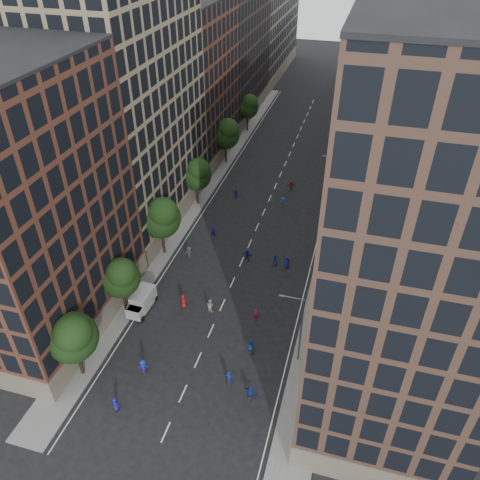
{
  "coord_description": "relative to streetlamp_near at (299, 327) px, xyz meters",
  "views": [
    {
      "loc": [
        13.66,
        -22.41,
        40.91
      ],
      "look_at": [
        -0.88,
        29.32,
        2.0
      ],
      "focal_mm": 35.0,
      "sensor_mm": 36.0,
      "label": 1
    }
  ],
  "objects": [
    {
      "name": "skater_5",
      "position": [
        -3.57,
        -6.12,
        -4.39
      ],
      "size": [
        1.52,
        0.79,
        1.56
      ],
      "primitive_type": "imported",
      "rotation": [
        0.0,
        0.0,
        2.9
      ],
      "color": "#1635B7",
      "rests_on": "ground"
    },
    {
      "name": "bldg_left_b",
      "position": [
        -29.37,
        23.0,
        11.83
      ],
      "size": [
        14.0,
        26.0,
        34.0
      ],
      "primitive_type": "cube",
      "color": "#8B7A5B",
      "rests_on": "ground"
    },
    {
      "name": "skater_2",
      "position": [
        -5.05,
        -0.37,
        -4.22
      ],
      "size": [
        1.13,
        1.04,
        1.89
      ],
      "primitive_type": "imported",
      "rotation": [
        0.0,
        0.0,
        2.71
      ],
      "color": "#13409B",
      "rests_on": "ground"
    },
    {
      "name": "sidewalk_left",
      "position": [
        -22.37,
        35.5,
        -5.09
      ],
      "size": [
        4.0,
        105.0,
        0.15
      ],
      "primitive_type": "cube",
      "color": "slate",
      "rests_on": "ground"
    },
    {
      "name": "skater_3",
      "position": [
        -15.35,
        -6.09,
        -4.26
      ],
      "size": [
        1.34,
        1.1,
        1.81
      ],
      "primitive_type": "imported",
      "rotation": [
        0.0,
        0.0,
        3.57
      ],
      "color": "#1527B1",
      "rests_on": "ground"
    },
    {
      "name": "skater_11",
      "position": [
        -9.73,
        15.58,
        -4.3
      ],
      "size": [
        1.69,
        0.94,
        1.74
      ],
      "primitive_type": "imported",
      "rotation": [
        0.0,
        0.0,
        2.86
      ],
      "color": "#142BA3",
      "rests_on": "ground"
    },
    {
      "name": "skater_6",
      "position": [
        -14.85,
        4.34,
        -4.2
      ],
      "size": [
        0.99,
        0.68,
        1.93
      ],
      "primitive_type": "imported",
      "rotation": [
        0.0,
        0.0,
        3.07
      ],
      "color": "maroon",
      "rests_on": "ground"
    },
    {
      "name": "skater_8",
      "position": [
        -11.48,
        4.61,
        -4.27
      ],
      "size": [
        1.06,
        0.96,
        1.79
      ],
      "primitive_type": "imported",
      "rotation": [
        0.0,
        0.0,
        2.76
      ],
      "color": "silver",
      "rests_on": "ground"
    },
    {
      "name": "skater_17",
      "position": [
        -7.48,
        36.71,
        -4.33
      ],
      "size": [
        1.63,
        1.07,
        1.68
      ],
      "primitive_type": "imported",
      "rotation": [
        0.0,
        0.0,
        3.55
      ],
      "color": "maroon",
      "rests_on": "ground"
    },
    {
      "name": "bldg_right_a",
      "position": [
        8.63,
        3.0,
        12.83
      ],
      "size": [
        14.0,
        30.0,
        36.0
      ],
      "primitive_type": "cube",
      "color": "#4A3328",
      "rests_on": "ground"
    },
    {
      "name": "tree_left_4",
      "position": [
        -21.37,
        43.84,
        0.93
      ],
      "size": [
        5.4,
        5.4,
        9.08
      ],
      "color": "black",
      "rests_on": "ground"
    },
    {
      "name": "streetlamp_near",
      "position": [
        0.0,
        0.0,
        0.0
      ],
      "size": [
        2.64,
        0.22,
        9.06
      ],
      "color": "#595B60",
      "rests_on": "ground"
    },
    {
      "name": "skater_13",
      "position": [
        -16.12,
        19.79,
        -4.26
      ],
      "size": [
        0.76,
        0.61,
        1.82
      ],
      "primitive_type": "imported",
      "rotation": [
        0.0,
        0.0,
        3.43
      ],
      "color": "#121E93",
      "rests_on": "ground"
    },
    {
      "name": "tree_left_2",
      "position": [
        -21.36,
        13.83,
        1.19
      ],
      "size": [
        5.6,
        5.6,
        9.45
      ],
      "color": "black",
      "rests_on": "ground"
    },
    {
      "name": "skater_9",
      "position": [
        -17.69,
        13.77,
        -4.2
      ],
      "size": [
        1.41,
        1.07,
        1.93
      ],
      "primitive_type": "imported",
      "rotation": [
        0.0,
        0.0,
        3.46
      ],
      "color": "#38393D",
      "rests_on": "ground"
    },
    {
      "name": "bldg_left_a",
      "position": [
        -29.37,
        -1.0,
        9.83
      ],
      "size": [
        14.0,
        22.0,
        30.0
      ],
      "primitive_type": "cube",
      "color": "#572F21",
      "rests_on": "ground"
    },
    {
      "name": "streetlamp_far",
      "position": [
        0.0,
        33.0,
        0.0
      ],
      "size": [
        2.64,
        0.22,
        9.06
      ],
      "color": "#595B60",
      "rests_on": "ground"
    },
    {
      "name": "tree_right_a",
      "position": [
        1.02,
        35.85,
        0.46
      ],
      "size": [
        5.0,
        5.0,
        8.39
      ],
      "color": "black",
      "rests_on": "ground"
    },
    {
      "name": "tree_left_1",
      "position": [
        -21.39,
        1.86,
        0.38
      ],
      "size": [
        4.8,
        4.8,
        8.21
      ],
      "color": "black",
      "rests_on": "ground"
    },
    {
      "name": "sidewalk_right",
      "position": [
        1.63,
        35.5,
        -5.09
      ],
      "size": [
        4.0,
        105.0,
        0.15
      ],
      "primitive_type": "cube",
      "color": "slate",
      "rests_on": "ground"
    },
    {
      "name": "bldg_right_c",
      "position": [
        8.63,
        59.0,
        12.33
      ],
      "size": [
        14.0,
        26.0,
        35.0
      ],
      "primitive_type": "cube",
      "color": "#8B7A5B",
      "rests_on": "ground"
    },
    {
      "name": "tree_left_5",
      "position": [
        -21.39,
        59.86,
        0.51
      ],
      "size": [
        4.8,
        4.8,
        8.33
      ],
      "color": "black",
      "rests_on": "ground"
    },
    {
      "name": "bldg_right_b",
      "position": [
        8.63,
        32.0,
        11.33
      ],
      "size": [
        14.0,
        28.0,
        33.0
      ],
      "primitive_type": "cube",
      "color": "#6D675A",
      "rests_on": "ground"
    },
    {
      "name": "skater_4",
      "position": [
        -18.87,
        3.8,
        -4.41
      ],
      "size": [
        0.95,
        0.59,
        1.52
      ],
      "primitive_type": "imported",
      "rotation": [
        0.0,
        0.0,
        2.88
      ],
      "color": "#1552AE",
      "rests_on": "ground"
    },
    {
      "name": "bldg_right_d",
      "position": [
        8.63,
        92.0,
        9.83
      ],
      "size": [
        14.0,
        40.0,
        30.0
      ],
      "primitive_type": "cube",
      "color": "#4A3328",
      "rests_on": "ground"
    },
    {
      "name": "skater_0",
      "position": [
        -16.06,
        -11.0,
        -4.39
      ],
      "size": [
        0.88,
        0.71,
        1.56
      ],
      "primitive_type": "imported",
      "rotation": [
        0.0,
        0.0,
        2.83
      ],
      "color": "#1A15B2",
      "rests_on": "ground"
    },
    {
      "name": "bldg_left_c",
      "position": [
        -29.37,
        46.0,
        8.83
      ],
      "size": [
        14.0,
        20.0,
        28.0
      ],
      "primitive_type": "cube",
      "color": "#572F21",
      "rests_on": "ground"
    },
    {
      "name": "bldg_left_d",
      "position": [
        -29.37,
        70.0,
        10.83
      ],
      "size": [
        14.0,
        28.0,
        32.0
      ],
      "primitive_type": "cube",
      "color": "#312520",
      "rests_on": "ground"
    },
    {
      "name": "ground",
      "position": [
        -10.37,
        28.0,
        -5.17
      ],
      "size": [
        240.0,
        240.0,
        0.0
      ],
      "primitive_type": "plane",
      "color": "black",
      "rests_on": "ground"
    },
    {
      "name": "skater_14",
      "position": [
        -5.77,
        15.5,
        -4.31
      ],
      "size": [
        0.88,
        0.71,
        1.71
      ],
      "primitive_type": "imported",
      "rotation": [
        0.0,
        0.0,
        3.22
      ],
      "color": "#1632B4",
      "rests_on": "ground"
    },
    {
      "name": "skater_12",
      "position": [
        -4.08,
        15.6,
        -4.34
      ],
      "size": [
        0.83,
        0.57,
        1.66
      ],
      "primitive_type": "imported",
      "rotation": [
        0.0,
        0.0,
        3.19
      ],
      "color": "#1414A3",
      "rests_on": "ground"
    },
    {
      "name": "skater_10",
      "position": [
        -4.08,
        15.7,
        -4.36
      ],
      "size": [
        1.01,
        0.57,
        1.62
      ],
      "primitive_type": "imported",
      "rotation": [
        0.0,
        0.0,
        3.34
      ],
      "color": "#1E642F",
      "rests_on": "ground"
    },
    {
      "name": "tree_left_0",
      "position": [
        -21.38,
        -8.15,
        0.79
      ],
      "size": [
        5.2,
        5.2,
        8.83
      ],
      "color": "black",
      "rests_on": "ground"
    },
    {
      "name": "cargo_van",
      "position": [
        -19.66,
        2.7,
        -3.89
      ],
      "size": [
        2.31,
        4.65,
        2.44
      ],
      "rotation": [
        0.0,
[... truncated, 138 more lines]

